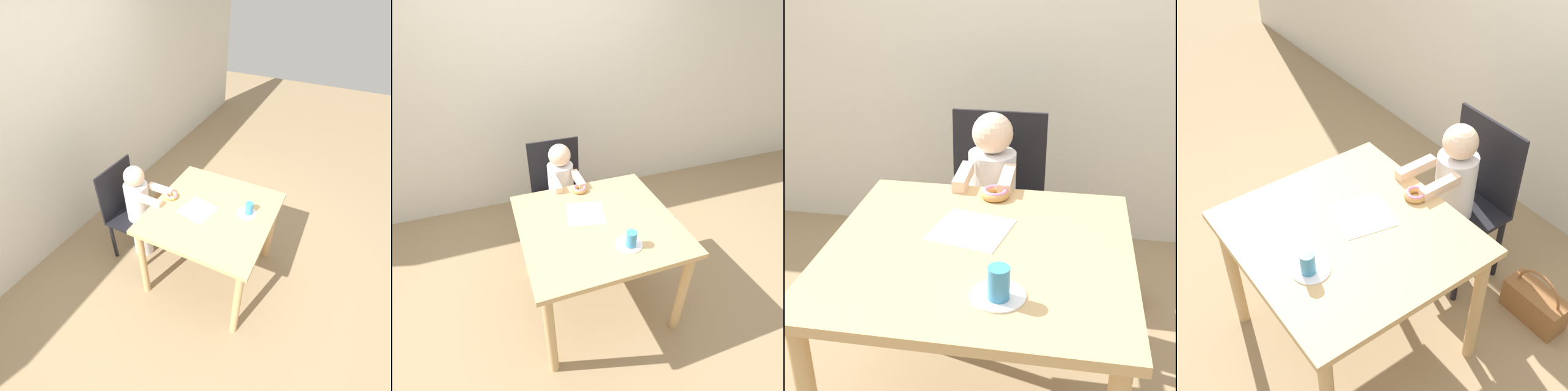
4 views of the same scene
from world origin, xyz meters
TOP-DOWN VIEW (x-y plane):
  - ground_plane at (0.00, 0.00)m, footprint 12.00×12.00m
  - wall_back at (0.00, 1.56)m, footprint 8.00×0.05m
  - dining_table at (0.00, 0.00)m, footprint 1.00×0.95m
  - chair at (-0.06, 0.83)m, footprint 0.45×0.38m
  - child_figure at (-0.06, 0.70)m, footprint 0.23×0.42m
  - donut at (0.00, 0.38)m, footprint 0.11×0.11m
  - napkin at (-0.04, 0.11)m, footprint 0.30×0.30m
  - handbag at (0.48, 0.86)m, footprint 0.35×0.15m
  - cup at (0.10, -0.27)m, footprint 0.06×0.06m
  - plate at (0.10, -0.26)m, footprint 0.16×0.16m

SIDE VIEW (x-z plane):
  - ground_plane at x=0.00m, z-range 0.00..0.00m
  - handbag at x=0.48m, z-range -0.06..0.27m
  - chair at x=-0.06m, z-range 0.02..0.98m
  - child_figure at x=-0.06m, z-range 0.02..1.04m
  - dining_table at x=0.00m, z-range 0.28..1.05m
  - napkin at x=-0.04m, z-range 0.77..0.78m
  - plate at x=0.10m, z-range 0.77..0.78m
  - donut at x=0.00m, z-range 0.77..0.81m
  - cup at x=0.10m, z-range 0.77..0.88m
  - wall_back at x=0.00m, z-range 0.00..2.50m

